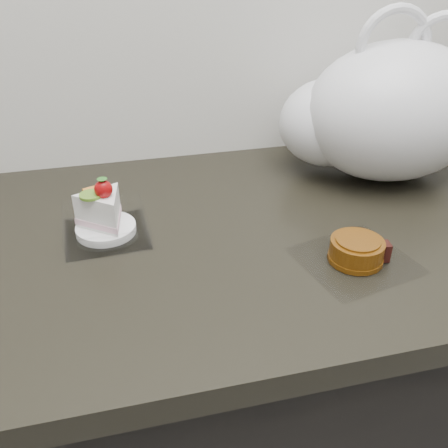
# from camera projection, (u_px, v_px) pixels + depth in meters

# --- Properties ---
(counter) EXTENTS (2.04, 0.64, 0.90)m
(counter) POSITION_uv_depth(u_px,v_px,m) (258.00, 402.00, 1.06)
(counter) COLOR black
(counter) RESTS_ON ground
(cake_tray) EXTENTS (0.13, 0.13, 0.10)m
(cake_tray) POSITION_uv_depth(u_px,v_px,m) (105.00, 220.00, 0.79)
(cake_tray) COLOR white
(cake_tray) RESTS_ON counter
(mooncake_wrap) EXTENTS (0.18, 0.18, 0.04)m
(mooncake_wrap) POSITION_uv_depth(u_px,v_px,m) (357.00, 252.00, 0.73)
(mooncake_wrap) COLOR white
(mooncake_wrap) RESTS_ON counter
(plastic_bag) EXTENTS (0.42, 0.34, 0.32)m
(plastic_bag) POSITION_uv_depth(u_px,v_px,m) (382.00, 113.00, 0.93)
(plastic_bag) COLOR white
(plastic_bag) RESTS_ON counter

